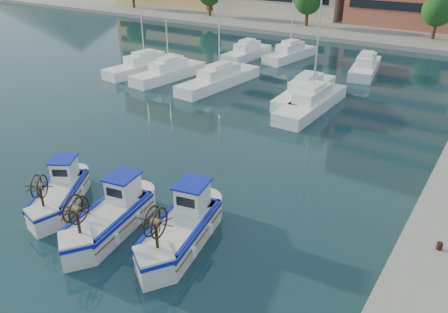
% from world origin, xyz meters
% --- Properties ---
extents(ground, '(300.00, 300.00, 0.00)m').
position_xyz_m(ground, '(0.00, 0.00, 0.00)').
color(ground, '#1B3E47').
rests_on(ground, ground).
extents(quay, '(3.00, 60.00, 1.20)m').
position_xyz_m(quay, '(13.00, 8.00, 0.60)').
color(quay, gray).
rests_on(quay, ground).
extents(yacht_marina, '(40.48, 23.13, 11.50)m').
position_xyz_m(yacht_marina, '(-3.04, 27.49, 0.53)').
color(yacht_marina, white).
rests_on(yacht_marina, ground).
extents(fishing_boat_a, '(3.68, 4.46, 2.71)m').
position_xyz_m(fishing_boat_a, '(-3.93, 0.88, 0.75)').
color(fishing_boat_a, silver).
rests_on(fishing_boat_a, ground).
extents(fishing_boat_b, '(2.73, 4.92, 2.98)m').
position_xyz_m(fishing_boat_b, '(-0.10, 0.78, 0.82)').
color(fishing_boat_b, silver).
rests_on(fishing_boat_b, ground).
extents(fishing_boat_c, '(2.98, 5.12, 3.10)m').
position_xyz_m(fishing_boat_c, '(3.22, 1.88, 0.86)').
color(fishing_boat_c, silver).
rests_on(fishing_boat_c, ground).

